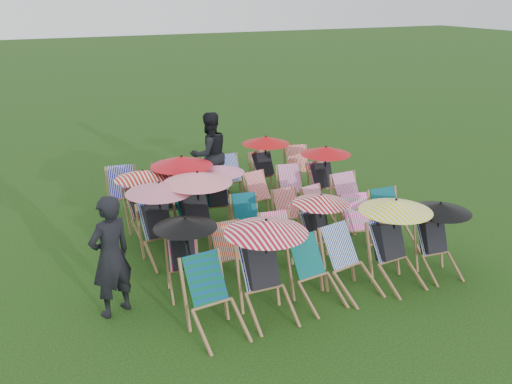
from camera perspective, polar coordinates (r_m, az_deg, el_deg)
name	(u,v)px	position (r m, az deg, el deg)	size (l,w,h in m)	color
ground	(267,242)	(10.54, 1.16, -5.00)	(100.00, 100.00, 0.00)	black
deckchair_0	(215,300)	(7.72, -4.14, -10.70)	(0.75, 0.98, 1.00)	#8F6643
deckchair_1	(266,267)	(8.00, 1.03, -7.54)	(1.18, 1.22, 1.40)	#8F6643
deckchair_2	(317,273)	(8.48, 6.08, -8.08)	(0.71, 0.91, 0.93)	#8F6643
deckchair_3	(352,263)	(8.79, 9.54, -6.99)	(0.80, 1.00, 0.98)	#8F6643
deckchair_4	(395,241)	(9.13, 13.77, -4.77)	(1.13, 1.20, 1.34)	#8F6643
deckchair_5	(438,237)	(9.65, 17.78, -4.35)	(1.00, 1.05, 1.18)	#8F6643
deckchair_6	(185,254)	(8.75, -7.13, -6.15)	(0.97, 1.04, 1.15)	#8F6643
deckchair_7	(233,256)	(8.98, -2.34, -6.46)	(0.60, 0.83, 0.89)	#8F6643
deckchair_8	(282,246)	(9.29, 2.57, -5.43)	(0.72, 0.92, 0.91)	#8F6643
deckchair_9	(321,227)	(9.68, 6.49, -3.51)	(0.97, 1.01, 1.15)	#8F6643
deckchair_10	(363,227)	(10.12, 10.66, -3.47)	(0.76, 0.97, 0.96)	#8F6643
deckchair_11	(394,221)	(10.44, 13.66, -2.87)	(0.69, 0.93, 0.99)	#8F6643
deckchair_12	(160,220)	(9.77, -9.54, -2.80)	(1.13, 1.20, 1.34)	#8F6643
deckchair_13	(199,212)	(9.92, -5.73, -1.96)	(1.21, 1.29, 1.43)	#8F6643
deckchair_14	(249,221)	(10.33, -0.71, -2.96)	(0.66, 0.85, 0.84)	#8F6643
deckchair_15	(291,216)	(10.60, 3.55, -2.38)	(0.61, 0.82, 0.85)	#8F6643
deckchair_16	(322,210)	(10.95, 6.61, -1.84)	(0.67, 0.83, 0.81)	#8F6643
deckchair_17	(354,202)	(11.24, 9.81, -0.99)	(0.68, 0.92, 0.97)	#8F6643
deckchair_18	(144,202)	(10.82, -11.10, -0.97)	(1.04, 1.13, 1.24)	#8F6643
deckchair_19	(181,192)	(10.97, -7.49, 0.03)	(1.19, 1.27, 1.41)	#8F6643
deckchair_20	(219,193)	(11.21, -3.71, -0.12)	(0.98, 1.04, 1.16)	#8F6643
deckchair_21	(264,196)	(11.52, 0.82, -0.45)	(0.72, 0.89, 0.87)	#8F6643
deckchair_22	(294,190)	(11.88, 3.77, 0.21)	(0.74, 0.92, 0.90)	#8F6643
deckchair_23	(325,175)	(12.20, 6.96, 1.70)	(1.06, 1.11, 1.26)	#8F6643
deckchair_24	(124,195)	(11.73, -13.08, -0.29)	(0.77, 0.99, 0.99)	#8F6643
deckchair_25	(169,188)	(11.99, -8.65, 0.36)	(0.75, 0.96, 0.96)	#8F6643
deckchair_26	(202,184)	(12.28, -5.43, 0.80)	(0.64, 0.86, 0.89)	#8F6643
deckchair_27	(234,179)	(12.49, -2.22, 1.30)	(0.66, 0.89, 0.93)	#8F6643
deckchair_28	(267,164)	(12.89, 1.08, 2.87)	(1.07, 1.17, 1.27)	#8F6643
deckchair_29	(301,169)	(13.23, 4.48, 2.32)	(0.75, 0.95, 0.94)	#8F6643
person_left	(111,256)	(8.21, -14.34, -6.26)	(0.65, 0.43, 1.79)	black
person_rear	(209,154)	(12.69, -4.67, 3.79)	(0.91, 0.71, 1.88)	black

